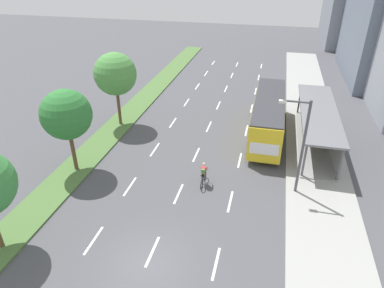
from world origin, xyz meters
The scene contains 12 objects.
ground_plane centered at (0.00, 0.00, 0.00)m, with size 140.00×140.00×0.00m, color #4C4C51.
median_strip centered at (-8.30, 20.00, 0.06)m, with size 2.60×52.00×0.12m, color #4C7038.
sidewalk_right centered at (9.25, 20.00, 0.07)m, with size 4.50×52.00×0.15m, color #9E9E99.
lane_divider_left centered at (-3.50, 16.64, 0.00)m, with size 0.14×44.28×0.01m.
lane_divider_center centered at (0.00, 16.64, 0.00)m, with size 0.14×44.28×0.01m.
lane_divider_right centered at (3.50, 16.64, 0.00)m, with size 0.14×44.28×0.01m.
bus_shelter centered at (9.53, 15.68, 1.87)m, with size 2.90×12.33×2.86m.
bus centered at (5.25, 16.27, 2.07)m, with size 2.54×11.29×3.37m.
cyclist centered at (1.39, 7.59, 0.79)m, with size 0.46×1.82×1.71m.
median_tree_second centered at (-8.17, 7.16, 4.49)m, with size 3.51×3.51×6.14m.
median_tree_third centered at (-8.15, 15.10, 4.89)m, with size 3.75×3.75×6.67m.
streetlight centered at (7.42, 8.12, 3.89)m, with size 1.91×0.24×6.50m.
Camera 1 is at (5.25, -11.66, 14.15)m, focal length 32.12 mm.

